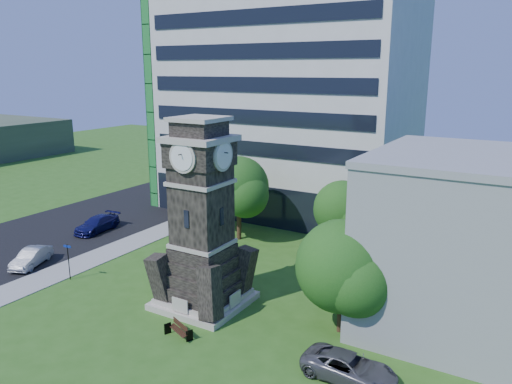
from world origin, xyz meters
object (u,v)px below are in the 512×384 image
Objects in this scene: car_street_mid at (31,257)px; car_street_north at (97,224)px; clock_tower at (202,227)px; car_east_lot at (349,368)px; park_bench at (179,329)px; street_sign at (68,258)px.

car_street_north reaches higher than car_street_mid.
clock_tower is at bearing -27.01° from car_street_north.
park_bench is (-9.86, -1.11, -0.20)m from car_east_lot.
clock_tower is at bearing 2.29° from street_sign.
car_street_mid is at bearing -174.07° from clock_tower.
park_bench is 0.62× the size of street_sign.
clock_tower is 11.48m from street_sign.
clock_tower reaches higher than car_east_lot.
car_street_mid is at bearing 89.85° from car_east_lot.
street_sign is at bearing -169.92° from clock_tower.
car_street_north is 1.79× the size of street_sign.
clock_tower is 4.48× the size of street_sign.
car_east_lot is at bearing -25.44° from car_street_mid.
car_street_north is 1.03× the size of car_east_lot.
clock_tower is 6.48m from park_bench.
park_bench is at bearing -18.30° from street_sign.
car_street_north is 11.36m from street_sign.
clock_tower is at bearing -16.47° from car_street_mid.
car_street_north is at bearing 172.47° from park_bench.
clock_tower is at bearing 77.67° from car_east_lot.
clock_tower reaches higher than car_street_north.
car_east_lot is 21.94m from street_sign.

